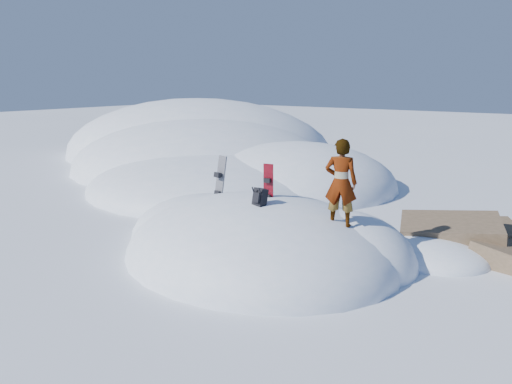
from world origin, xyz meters
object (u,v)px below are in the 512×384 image
Objects in this scene: snowboard_red at (268,190)px; person at (341,183)px; snowboard_dark at (219,186)px; backpack at (260,197)px.

snowboard_red is 0.69× the size of person.
person reaches higher than snowboard_red.
backpack is (1.98, -0.92, 0.15)m from snowboard_dark.
snowboard_dark is (-1.72, 0.22, -0.15)m from snowboard_red.
snowboard_red is 2.02m from person.
backpack is at bearing 1.02° from person.
snowboard_dark is 0.86× the size of person.
person reaches higher than snowboard_dark.
snowboard_red is at bearing -21.29° from person.
person is (3.69, -0.33, 0.60)m from snowboard_dark.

